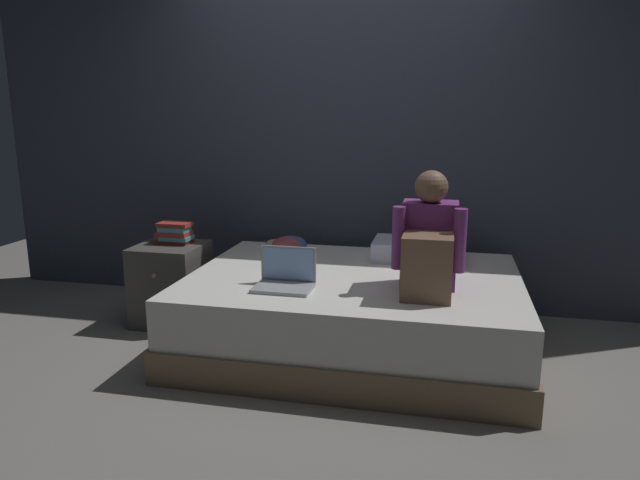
{
  "coord_description": "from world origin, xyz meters",
  "views": [
    {
      "loc": [
        0.73,
        -3.0,
        1.43
      ],
      "look_at": [
        0.03,
        0.1,
        0.72
      ],
      "focal_mm": 32.18,
      "sensor_mm": 36.0,
      "label": 1
    }
  ],
  "objects_px": {
    "clothes_pile": "(287,245)",
    "book_stack": "(175,233)",
    "laptop": "(285,278)",
    "nightstand": "(171,284)",
    "pillow": "(416,250)",
    "bed": "(354,312)",
    "person_sitting": "(429,246)"
  },
  "relations": [
    {
      "from": "pillow",
      "to": "clothes_pile",
      "type": "xyz_separation_m",
      "value": [
        -0.88,
        -0.03,
        -0.01
      ]
    },
    {
      "from": "laptop",
      "to": "book_stack",
      "type": "xyz_separation_m",
      "value": [
        -0.95,
        0.57,
        0.1
      ]
    },
    {
      "from": "book_stack",
      "to": "person_sitting",
      "type": "bearing_deg",
      "value": -14.64
    },
    {
      "from": "person_sitting",
      "to": "laptop",
      "type": "height_order",
      "value": "person_sitting"
    },
    {
      "from": "laptop",
      "to": "pillow",
      "type": "bearing_deg",
      "value": 49.4
    },
    {
      "from": "bed",
      "to": "pillow",
      "type": "distance_m",
      "value": 0.64
    },
    {
      "from": "person_sitting",
      "to": "clothes_pile",
      "type": "height_order",
      "value": "person_sitting"
    },
    {
      "from": "laptop",
      "to": "book_stack",
      "type": "relative_size",
      "value": 1.37
    },
    {
      "from": "laptop",
      "to": "clothes_pile",
      "type": "relative_size",
      "value": 1.06
    },
    {
      "from": "nightstand",
      "to": "book_stack",
      "type": "distance_m",
      "value": 0.35
    },
    {
      "from": "book_stack",
      "to": "laptop",
      "type": "bearing_deg",
      "value": -30.87
    },
    {
      "from": "nightstand",
      "to": "book_stack",
      "type": "xyz_separation_m",
      "value": [
        0.02,
        0.06,
        0.35
      ]
    },
    {
      "from": "person_sitting",
      "to": "book_stack",
      "type": "height_order",
      "value": "person_sitting"
    },
    {
      "from": "nightstand",
      "to": "clothes_pile",
      "type": "height_order",
      "value": "clothes_pile"
    },
    {
      "from": "nightstand",
      "to": "pillow",
      "type": "height_order",
      "value": "pillow"
    },
    {
      "from": "nightstand",
      "to": "laptop",
      "type": "height_order",
      "value": "laptop"
    },
    {
      "from": "clothes_pile",
      "to": "bed",
      "type": "bearing_deg",
      "value": -37.48
    },
    {
      "from": "bed",
      "to": "person_sitting",
      "type": "xyz_separation_m",
      "value": [
        0.44,
        -0.22,
        0.49
      ]
    },
    {
      "from": "bed",
      "to": "laptop",
      "type": "height_order",
      "value": "laptop"
    },
    {
      "from": "bed",
      "to": "clothes_pile",
      "type": "relative_size",
      "value": 6.61
    },
    {
      "from": "nightstand",
      "to": "clothes_pile",
      "type": "distance_m",
      "value": 0.84
    },
    {
      "from": "bed",
      "to": "person_sitting",
      "type": "relative_size",
      "value": 3.05
    },
    {
      "from": "bed",
      "to": "person_sitting",
      "type": "bearing_deg",
      "value": -26.91
    },
    {
      "from": "bed",
      "to": "person_sitting",
      "type": "height_order",
      "value": "person_sitting"
    },
    {
      "from": "bed",
      "to": "laptop",
      "type": "bearing_deg",
      "value": -134.7
    },
    {
      "from": "person_sitting",
      "to": "pillow",
      "type": "distance_m",
      "value": 0.71
    },
    {
      "from": "clothes_pile",
      "to": "laptop",
      "type": "bearing_deg",
      "value": -74.62
    },
    {
      "from": "person_sitting",
      "to": "book_stack",
      "type": "relative_size",
      "value": 2.8
    },
    {
      "from": "laptop",
      "to": "pillow",
      "type": "height_order",
      "value": "laptop"
    },
    {
      "from": "nightstand",
      "to": "pillow",
      "type": "bearing_deg",
      "value": 9.69
    },
    {
      "from": "clothes_pile",
      "to": "book_stack",
      "type": "bearing_deg",
      "value": -165.53
    },
    {
      "from": "clothes_pile",
      "to": "pillow",
      "type": "bearing_deg",
      "value": 2.16
    }
  ]
}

